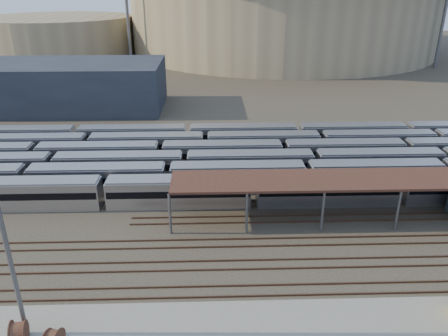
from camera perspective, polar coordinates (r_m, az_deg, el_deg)
The scene contains 10 objects.
ground at distance 49.22m, azimuth 2.38°, elevation -9.16°, with size 420.00×420.00×0.00m, color #383026.
subway_trains at distance 64.74m, azimuth -1.40°, elevation 1.00°, with size 128.98×23.90×3.60m.
inspection_shed at distance 56.23m, azimuth 25.13°, elevation -1.42°, with size 60.30×6.00×5.30m.
empty_tracks at distance 45.05m, azimuth 2.84°, elevation -12.49°, with size 170.00×9.62×0.18m.
stadium at distance 183.83m, azimuth 7.48°, elevation 20.12°, with size 124.00×124.00×32.50m.
secondary_arena at distance 181.52m, azimuth -20.85°, elevation 15.82°, with size 56.00×56.00×14.00m, color gray.
service_building at distance 103.67m, azimuth -19.90°, elevation 10.09°, with size 42.00×20.00×10.00m, color #1E232D.
floodlight_2 at distance 159.36m, azimuth 27.13°, elevation 18.95°, with size 4.00×1.00×38.40m.
cable_reel_west at distance 39.70m, azimuth -25.23°, elevation -18.89°, with size 1.99×1.99×1.11m, color brown.
yard_light_pole at distance 35.36m, azimuth -26.95°, elevation -7.06°, with size 0.81×0.36×19.57m.
Camera 1 is at (-3.36, -41.35, 26.49)m, focal length 35.00 mm.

